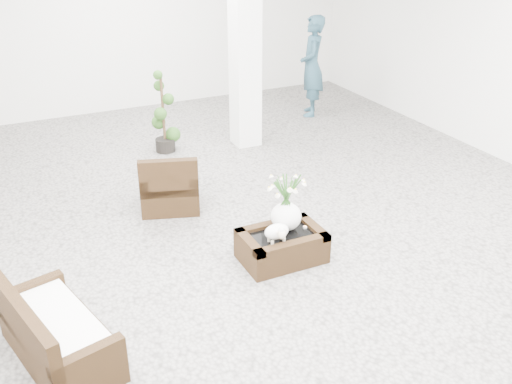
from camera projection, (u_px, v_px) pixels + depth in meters
name	position (u px, v px, depth m)	size (l,w,h in m)	color
ground	(252.00, 235.00, 7.02)	(11.00, 11.00, 0.00)	gray
column	(245.00, 36.00, 8.99)	(0.40, 0.40, 3.50)	white
coffee_table	(282.00, 247.00, 6.48)	(0.90, 0.60, 0.31)	#35210F
sheep_figurine	(277.00, 233.00, 6.23)	(0.28, 0.23, 0.21)	white
planter_narcissus	(287.00, 197.00, 6.35)	(0.44, 0.44, 0.80)	white
tealight	(305.00, 227.00, 6.53)	(0.04, 0.04, 0.03)	white
armchair	(169.00, 179.00, 7.54)	(0.73, 0.70, 0.78)	#35210F
loveseat	(57.00, 326.00, 4.97)	(1.28, 0.62, 0.68)	#35210F
topiary	(163.00, 112.00, 9.16)	(0.35, 0.35, 1.30)	#234616
shopper	(312.00, 66.00, 10.72)	(0.67, 0.44, 1.83)	#274757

